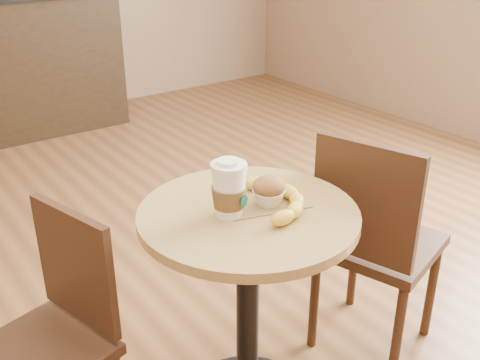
# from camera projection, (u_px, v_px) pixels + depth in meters

# --- Properties ---
(cafe_table) EXTENTS (0.63, 0.63, 0.75)m
(cafe_table) POSITION_uv_depth(u_px,v_px,m) (248.00, 283.00, 1.68)
(cafe_table) COLOR black
(cafe_table) RESTS_ON ground
(chair_left) EXTENTS (0.42, 0.42, 0.78)m
(chair_left) POSITION_uv_depth(u_px,v_px,m) (54.00, 333.00, 1.59)
(chair_left) COLOR #382213
(chair_left) RESTS_ON ground
(chair_right) EXTENTS (0.48, 0.48, 0.87)m
(chair_right) POSITION_uv_depth(u_px,v_px,m) (374.00, 240.00, 1.96)
(chair_right) COLOR #382213
(chair_right) RESTS_ON ground
(kraft_bag) EXTENTS (0.28, 0.24, 0.00)m
(kraft_bag) POSITION_uv_depth(u_px,v_px,m) (262.00, 200.00, 1.64)
(kraft_bag) COLOR olive
(kraft_bag) RESTS_ON cafe_table
(coffee_cup) EXTENTS (0.10, 0.10, 0.17)m
(coffee_cup) POSITION_uv_depth(u_px,v_px,m) (229.00, 191.00, 1.53)
(coffee_cup) COLOR white
(coffee_cup) RESTS_ON cafe_table
(muffin) EXTENTS (0.10, 0.10, 0.09)m
(muffin) POSITION_uv_depth(u_px,v_px,m) (269.00, 191.00, 1.60)
(muffin) COLOR white
(muffin) RESTS_ON kraft_bag
(banana) EXTENTS (0.30, 0.34, 0.04)m
(banana) POSITION_uv_depth(u_px,v_px,m) (274.00, 198.00, 1.60)
(banana) COLOR yellow
(banana) RESTS_ON kraft_bag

